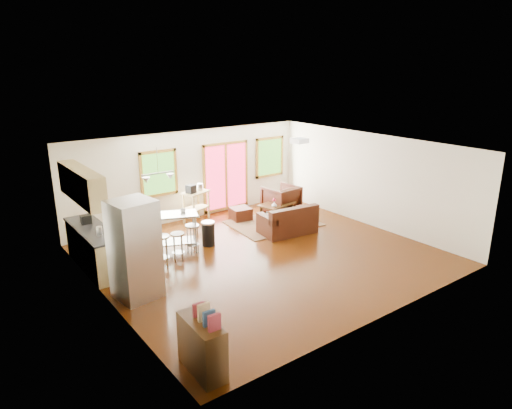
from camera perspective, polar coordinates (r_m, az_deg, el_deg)
floor at (r=11.02m, az=0.94°, el=-6.40°), size 7.50×7.00×0.02m
ceiling at (r=10.25m, az=1.01°, el=7.15°), size 7.50×7.00×0.02m
back_wall at (r=13.42m, az=-8.22°, el=3.66°), size 7.50×0.02×2.60m
left_wall at (r=8.91m, az=-18.64°, el=-4.10°), size 0.02×7.00×2.60m
right_wall at (r=13.12m, az=14.13°, el=3.00°), size 0.02×7.00×2.60m
front_wall at (r=8.23m, az=16.10°, el=-5.63°), size 7.50×0.02×2.60m
window_left at (r=12.90m, az=-12.05°, el=3.82°), size 1.10×0.05×1.30m
french_doors at (r=14.01m, az=-3.77°, el=3.54°), size 1.60×0.05×2.10m
window_right at (r=14.89m, az=1.72°, el=5.96°), size 1.10×0.05×1.30m
rug at (r=13.12m, az=2.18°, el=-2.36°), size 2.52×2.02×0.02m
loveseat at (r=12.32m, az=4.05°, el=-2.21°), size 1.57×1.01×0.79m
coffee_table at (r=13.56m, az=2.64°, el=-0.11°), size 1.20×0.87×0.43m
armchair at (r=13.93m, az=3.15°, el=0.80°), size 1.00×0.94×0.95m
ottoman at (r=13.40m, az=-1.95°, el=-1.16°), size 0.62×0.62×0.36m
vase at (r=13.23m, az=2.30°, el=0.05°), size 0.21×0.22×0.28m
book at (r=13.36m, az=2.39°, el=0.44°), size 0.22×0.12×0.30m
cabinets at (r=10.64m, az=-19.99°, el=-2.92°), size 0.64×2.24×2.30m
refrigerator at (r=9.09m, az=-14.88°, el=-5.46°), size 0.90×0.87×1.97m
island at (r=11.17m, az=-11.22°, el=-2.70°), size 1.63×1.14×0.96m
cup at (r=11.17m, az=-9.12°, el=-0.67°), size 0.16×0.14×0.13m
bar_stool_a at (r=10.43m, az=-11.68°, el=-4.82°), size 0.45×0.45×0.74m
bar_stool_b at (r=10.69m, az=-9.76°, el=-4.44°), size 0.41×0.41×0.68m
bar_stool_c at (r=11.06m, az=-7.96°, el=-3.45°), size 0.34×0.34×0.71m
trash_can at (r=11.55m, az=-5.99°, el=-3.61°), size 0.37×0.37×0.62m
kitchen_cart at (r=13.13m, az=-7.60°, el=1.06°), size 0.87×0.71×1.15m
bookshelf at (r=7.06m, az=-6.76°, el=-17.09°), size 0.40×0.95×1.10m
ceiling_flush at (r=11.73m, az=5.46°, el=7.95°), size 0.35×0.35×0.12m
pendant_light at (r=10.71m, az=-12.10°, el=3.30°), size 0.80×0.18×0.79m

